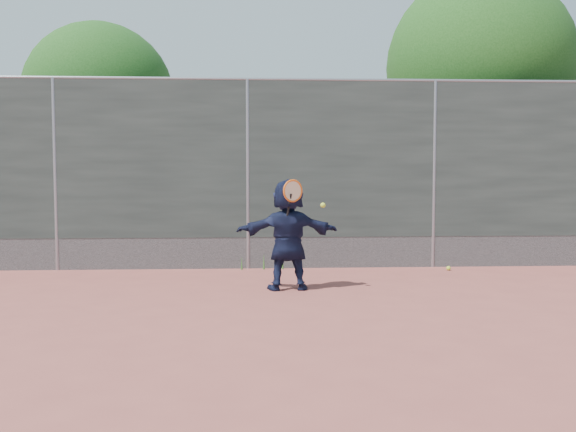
{
  "coord_description": "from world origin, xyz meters",
  "views": [
    {
      "loc": [
        0.07,
        -6.7,
        1.55
      ],
      "look_at": [
        0.54,
        1.63,
        0.97
      ],
      "focal_mm": 40.0,
      "sensor_mm": 36.0,
      "label": 1
    }
  ],
  "objects": [
    {
      "name": "fence",
      "position": [
        -0.0,
        3.5,
        1.58
      ],
      "size": [
        20.0,
        0.06,
        3.03
      ],
      "color": "#38423D",
      "rests_on": "ground"
    },
    {
      "name": "tree_left",
      "position": [
        -2.85,
        6.55,
        2.94
      ],
      "size": [
        3.15,
        3.0,
        4.53
      ],
      "color": "#382314",
      "rests_on": "ground"
    },
    {
      "name": "weed_clump",
      "position": [
        0.29,
        3.38,
        0.13
      ],
      "size": [
        0.68,
        0.07,
        0.3
      ],
      "color": "#387226",
      "rests_on": "ground"
    },
    {
      "name": "ground",
      "position": [
        0.0,
        0.0,
        0.0
      ],
      "size": [
        80.0,
        80.0,
        0.0
      ],
      "primitive_type": "plane",
      "color": "#9E4C42",
      "rests_on": "ground"
    },
    {
      "name": "ball_ground",
      "position": [
        3.14,
        3.11,
        0.03
      ],
      "size": [
        0.07,
        0.07,
        0.07
      ],
      "primitive_type": "sphere",
      "color": "#C1DE31",
      "rests_on": "ground"
    },
    {
      "name": "player",
      "position": [
        0.54,
        1.63,
        0.73
      ],
      "size": [
        1.37,
        0.5,
        1.46
      ],
      "primitive_type": "imported",
      "rotation": [
        0.0,
        0.0,
        3.19
      ],
      "color": "#131935",
      "rests_on": "ground"
    },
    {
      "name": "swing_action",
      "position": [
        0.62,
        1.45,
        1.27
      ],
      "size": [
        0.56,
        0.21,
        0.51
      ],
      "color": "orange",
      "rests_on": "ground"
    },
    {
      "name": "tree_right",
      "position": [
        4.68,
        5.75,
        3.49
      ],
      "size": [
        3.78,
        3.6,
        5.39
      ],
      "color": "#382314",
      "rests_on": "ground"
    }
  ]
}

